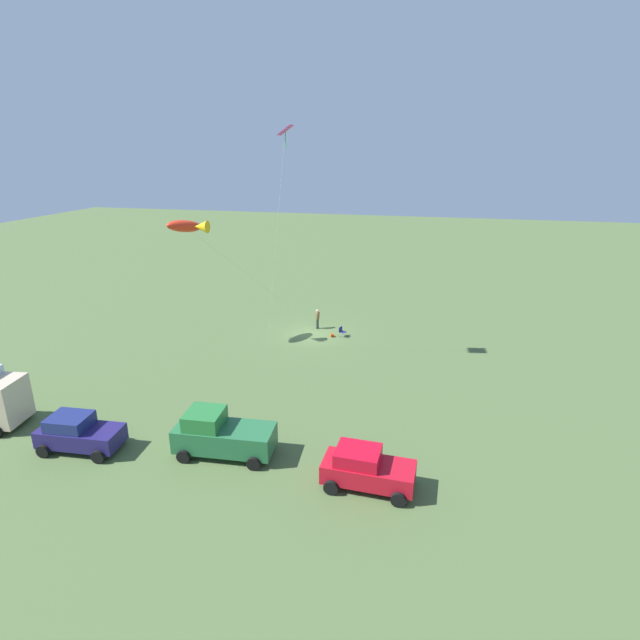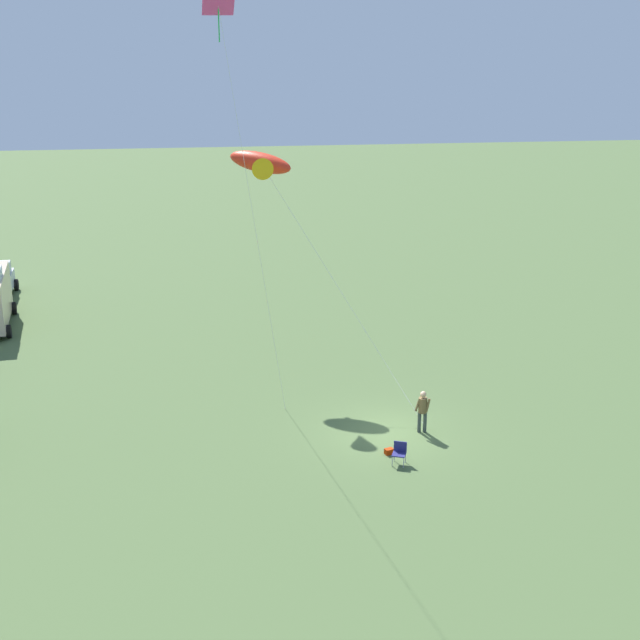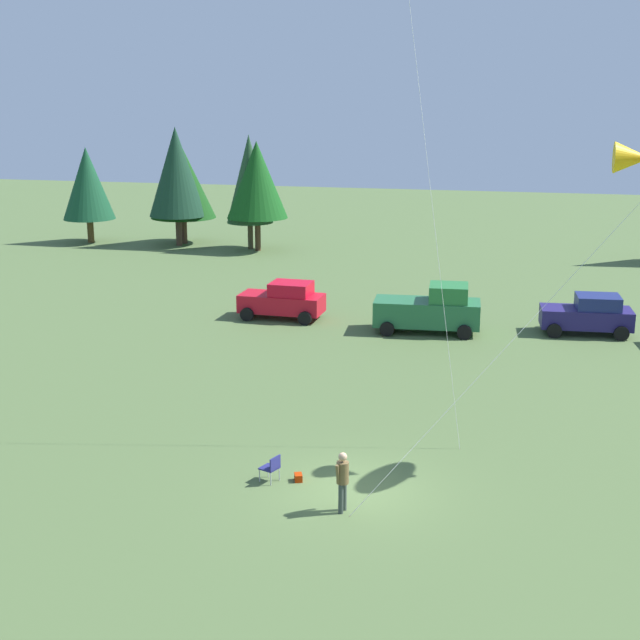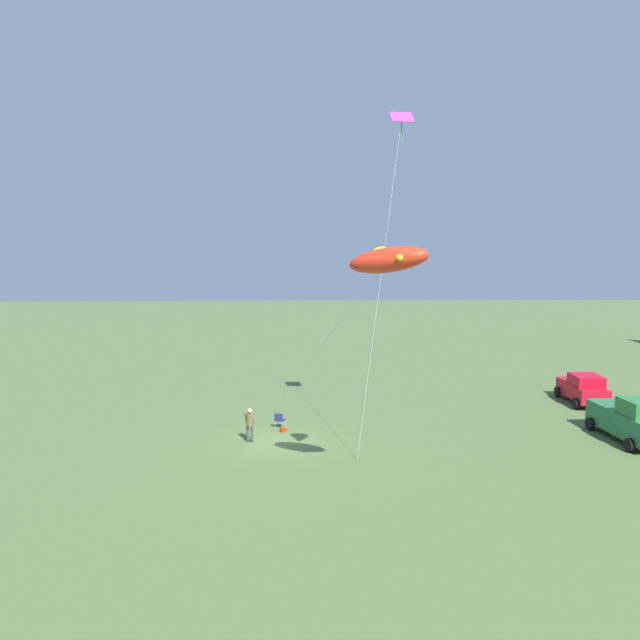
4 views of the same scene
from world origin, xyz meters
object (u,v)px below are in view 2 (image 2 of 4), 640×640
(backpack_on_grass, at_px, (389,451))
(kite_diamond_rainbow, at_px, (221,22))
(folding_chair, at_px, (400,451))
(person_kite_flyer, at_px, (423,408))
(kite_large_fish, at_px, (261,164))

(backpack_on_grass, relative_size, kite_diamond_rainbow, 0.02)
(folding_chair, bearing_deg, person_kite_flyer, 171.40)
(kite_large_fish, bearing_deg, kite_diamond_rainbow, 168.40)
(person_kite_flyer, relative_size, kite_large_fish, 0.17)
(folding_chair, xyz_separation_m, kite_diamond_rainbow, (2.76, 5.92, 14.86))
(person_kite_flyer, height_order, kite_large_fish, kite_large_fish)
(folding_chair, bearing_deg, backpack_on_grass, -140.87)
(kite_diamond_rainbow, bearing_deg, folding_chair, -115.00)
(folding_chair, relative_size, backpack_on_grass, 2.56)
(person_kite_flyer, height_order, kite_diamond_rainbow, kite_diamond_rainbow)
(folding_chair, distance_m, backpack_on_grass, 0.87)
(folding_chair, height_order, backpack_on_grass, folding_chair)
(kite_diamond_rainbow, bearing_deg, kite_large_fish, -11.60)
(kite_diamond_rainbow, bearing_deg, person_kite_flyer, -92.68)
(kite_large_fish, xyz_separation_m, kite_diamond_rainbow, (-8.07, 1.66, 6.00))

